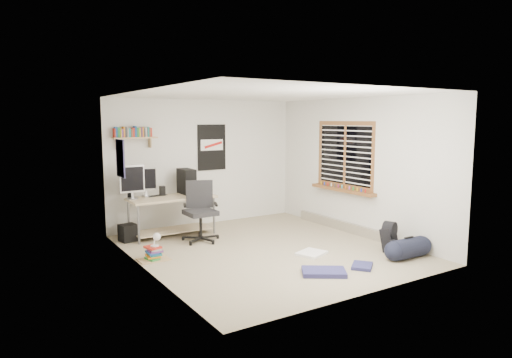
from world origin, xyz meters
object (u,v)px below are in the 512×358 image
desk (172,216)px  office_chair (201,213)px  backpack (389,239)px  duffel_bag (408,249)px  book_stack (153,250)px

desk → office_chair: 0.70m
desk → office_chair: bearing=-65.8°
backpack → duffel_bag: duffel_bag is taller
office_chair → book_stack: 1.28m
backpack → duffel_bag: size_ratio=0.62×
backpack → book_stack: size_ratio=0.85×
book_stack → desk: bearing=56.9°
office_chair → duffel_bag: (2.26, -2.60, -0.35)m
office_chair → desk: bearing=135.1°
backpack → duffel_bag: (-0.04, -0.41, -0.06)m
office_chair → duffel_bag: size_ratio=1.73×
desk → office_chair: office_chair is taller
backpack → book_stack: backpack is taller
backpack → desk: bearing=112.6°
backpack → duffel_bag: bearing=-114.8°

